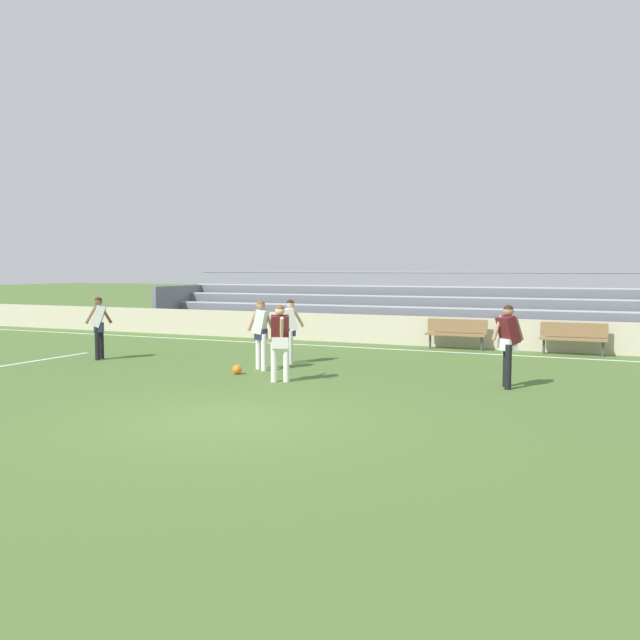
{
  "coord_description": "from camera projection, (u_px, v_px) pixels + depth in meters",
  "views": [
    {
      "loc": [
        5.68,
        -9.04,
        2.41
      ],
      "look_at": [
        -1.12,
        6.23,
        1.14
      ],
      "focal_mm": 37.78,
      "sensor_mm": 36.0,
      "label": 1
    }
  ],
  "objects": [
    {
      "name": "ground_plane",
      "position": [
        225.0,
        421.0,
        10.72
      ],
      "size": [
        160.0,
        160.0,
        0.0
      ],
      "primitive_type": "plane",
      "color": "#4C6B30"
    },
    {
      "name": "field_line_sideline",
      "position": [
        409.0,
        350.0,
        20.03
      ],
      "size": [
        44.0,
        0.12,
        0.01
      ],
      "primitive_type": "cube",
      "color": "white",
      "rests_on": "ground"
    },
    {
      "name": "field_line_penalty_mark",
      "position": [
        26.0,
        362.0,
        17.39
      ],
      "size": [
        0.12,
        4.4,
        0.01
      ],
      "primitive_type": "cube",
      "color": "white",
      "rests_on": "ground"
    },
    {
      "name": "sideline_wall",
      "position": [
        420.0,
        331.0,
        21.14
      ],
      "size": [
        48.0,
        0.16,
        0.93
      ],
      "primitive_type": "cube",
      "color": "beige",
      "rests_on": "ground"
    },
    {
      "name": "bleacher_stand",
      "position": [
        482.0,
        312.0,
        22.82
      ],
      "size": [
        24.91,
        3.69,
        2.31
      ],
      "color": "#B2B2B7",
      "rests_on": "ground"
    },
    {
      "name": "bench_near_wall_gap",
      "position": [
        573.0,
        336.0,
        18.88
      ],
      "size": [
        1.8,
        0.4,
        0.9
      ],
      "color": "olive",
      "rests_on": "ground"
    },
    {
      "name": "bench_far_right",
      "position": [
        456.0,
        331.0,
        20.22
      ],
      "size": [
        1.8,
        0.4,
        0.9
      ],
      "color": "olive",
      "rests_on": "ground"
    },
    {
      "name": "player_white_trailing_run",
      "position": [
        261.0,
        329.0,
        16.02
      ],
      "size": [
        0.54,
        0.44,
        1.67
      ],
      "color": "white",
      "rests_on": "ground"
    },
    {
      "name": "player_dark_wide_left",
      "position": [
        280.0,
        336.0,
        14.33
      ],
      "size": [
        0.49,
        0.66,
        1.65
      ],
      "color": "white",
      "rests_on": "ground"
    },
    {
      "name": "player_white_dropping_back",
      "position": [
        99.0,
        322.0,
        17.89
      ],
      "size": [
        0.63,
        0.54,
        1.67
      ],
      "color": "black",
      "rests_on": "ground"
    },
    {
      "name": "player_white_overlapping",
      "position": [
        290.0,
        326.0,
        17.18
      ],
      "size": [
        0.67,
        0.52,
        1.64
      ],
      "color": "white",
      "rests_on": "ground"
    },
    {
      "name": "player_dark_pressing_high",
      "position": [
        508.0,
        339.0,
        13.58
      ],
      "size": [
        0.63,
        0.53,
        1.69
      ],
      "color": "black",
      "rests_on": "ground"
    },
    {
      "name": "soccer_ball",
      "position": [
        237.0,
        369.0,
        15.43
      ],
      "size": [
        0.22,
        0.22,
        0.22
      ],
      "primitive_type": "sphere",
      "color": "orange",
      "rests_on": "ground"
    }
  ]
}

